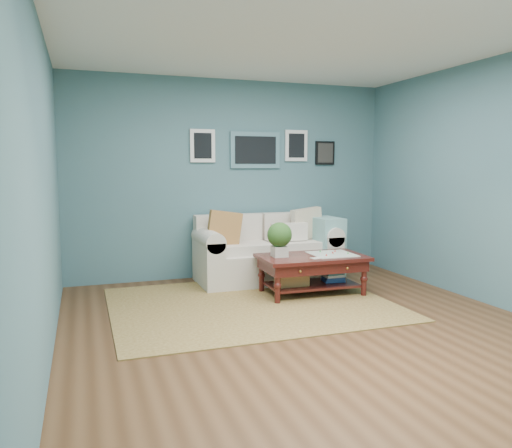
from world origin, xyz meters
name	(u,v)px	position (x,y,z in m)	size (l,w,h in m)	color
room_shell	(309,184)	(0.01, 0.06, 1.36)	(5.00, 5.02, 2.70)	brown
area_rug	(251,304)	(-0.25, 0.97, 0.01)	(3.02, 2.42, 0.01)	brown
loveseat	(272,251)	(0.41, 2.03, 0.40)	(1.91, 0.87, 0.98)	silver
coffee_table	(307,262)	(0.52, 1.17, 0.39)	(1.27, 0.76, 0.88)	#361410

